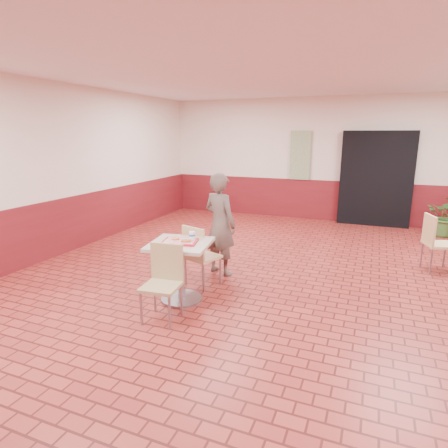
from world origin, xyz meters
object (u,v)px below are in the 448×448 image
at_px(main_table, 181,262).
at_px(potted_plant, 447,216).
at_px(chair_main_back, 199,253).
at_px(serving_tray, 180,242).
at_px(paper_cup, 192,235).
at_px(ring_donut, 175,238).
at_px(chair_main_front, 164,278).
at_px(chair_second_left, 435,240).
at_px(customer, 220,224).
at_px(long_john_donut, 186,240).

relative_size(main_table, potted_plant, 0.91).
bearing_deg(chair_main_back, potted_plant, -111.50).
bearing_deg(serving_tray, paper_cup, 45.49).
bearing_deg(ring_donut, serving_tray, -17.55).
distance_m(main_table, chair_main_back, 0.50).
distance_m(chair_main_front, potted_plant, 6.54).
bearing_deg(chair_main_front, chair_main_back, 85.18).
bearing_deg(chair_second_left, ring_donut, 110.76).
height_order(customer, ring_donut, customer).
relative_size(long_john_donut, paper_cup, 1.44).
relative_size(chair_main_front, long_john_donut, 6.28).
xyz_separation_m(main_table, customer, (0.09, 1.10, 0.26)).
bearing_deg(paper_cup, chair_second_left, 37.63).
relative_size(serving_tray, potted_plant, 0.49).
distance_m(ring_donut, long_john_donut, 0.19).
xyz_separation_m(chair_main_front, paper_cup, (0.07, 0.61, 0.37)).
relative_size(ring_donut, potted_plant, 0.11).
relative_size(paper_cup, potted_plant, 0.11).
distance_m(chair_main_back, paper_cup, 0.53).
bearing_deg(ring_donut, chair_second_left, 37.00).
height_order(chair_main_front, potted_plant, chair_main_front).
xyz_separation_m(long_john_donut, potted_plant, (3.61, 4.95, -0.40)).
bearing_deg(serving_tray, ring_donut, 162.45).
height_order(chair_main_back, serving_tray, chair_main_back).
distance_m(main_table, chair_second_left, 4.04).
distance_m(customer, long_john_donut, 1.13).
bearing_deg(ring_donut, long_john_donut, -15.78).
height_order(chair_main_back, paper_cup, paper_cup).
bearing_deg(long_john_donut, chair_second_left, 39.15).
xyz_separation_m(chair_main_front, chair_main_back, (-0.02, 0.99, 0.01)).
bearing_deg(potted_plant, chair_second_left, -102.09).
bearing_deg(main_table, paper_cup, 45.49).
height_order(chair_main_front, ring_donut, chair_main_front).
bearing_deg(chair_second_left, long_john_donut, 112.92).
bearing_deg(chair_main_front, main_table, 89.09).
bearing_deg(main_table, customer, 85.16).
height_order(chair_main_front, long_john_donut, chair_main_front).
distance_m(long_john_donut, chair_second_left, 3.99).
bearing_deg(potted_plant, paper_cup, -126.81).
xyz_separation_m(ring_donut, chair_second_left, (3.27, 2.46, -0.32)).
bearing_deg(serving_tray, chair_second_left, 37.95).
xyz_separation_m(main_table, chair_second_left, (3.19, 2.49, -0.03)).
relative_size(serving_tray, long_john_donut, 3.02).
bearing_deg(chair_main_front, serving_tray, 89.09).
bearing_deg(chair_main_back, main_table, 105.74).
bearing_deg(chair_second_left, customer, 97.90).
bearing_deg(chair_main_front, paper_cup, 77.53).
relative_size(chair_main_back, paper_cup, 9.14).
bearing_deg(chair_second_left, chair_main_back, 105.91).
relative_size(main_table, chair_second_left, 0.87).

